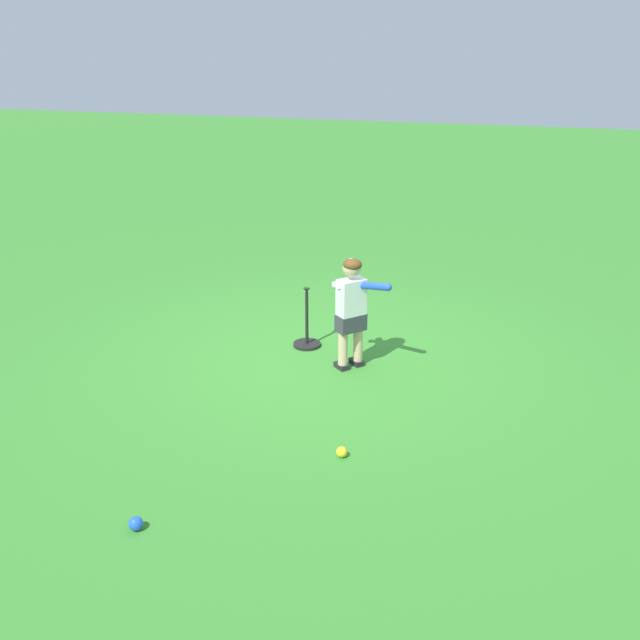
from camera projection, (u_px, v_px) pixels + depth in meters
ground_plane at (320, 358)px, 7.15m from camera, size 40.00×40.00×0.00m
child_batter at (352, 303)px, 6.71m from camera, size 0.35×0.60×1.08m
play_ball_far_right at (342, 452)px, 5.47m from camera, size 0.08×0.08×0.08m
play_ball_behind_batter at (357, 334)px, 7.60m from camera, size 0.08×0.08×0.08m
play_ball_far_left at (136, 524)px, 4.66m from camera, size 0.09×0.09×0.09m
batting_tee at (307, 336)px, 7.38m from camera, size 0.28×0.28×0.62m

